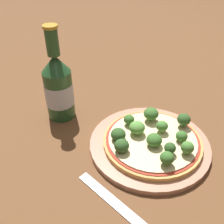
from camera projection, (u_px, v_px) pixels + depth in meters
name	position (u px, v px, depth m)	size (l,w,h in m)	color
ground_plane	(144.00, 144.00, 0.57)	(3.00, 3.00, 0.00)	brown
plate	(148.00, 145.00, 0.56)	(0.26, 0.26, 0.01)	tan
pizza	(152.00, 142.00, 0.55)	(0.21, 0.21, 0.01)	tan
broccoli_floret_0	(170.00, 148.00, 0.50)	(0.02, 0.02, 0.03)	#6B8E51
broccoli_floret_1	(182.00, 136.00, 0.54)	(0.02, 0.02, 0.02)	#6B8E51
broccoli_floret_2	(154.00, 140.00, 0.52)	(0.03, 0.03, 0.03)	#6B8E51
broccoli_floret_3	(188.00, 147.00, 0.51)	(0.03, 0.03, 0.03)	#6B8E51
broccoli_floret_4	(167.00, 158.00, 0.48)	(0.03, 0.03, 0.03)	#6B8E51
broccoli_floret_5	(122.00, 146.00, 0.51)	(0.03, 0.03, 0.03)	#6B8E51
broccoli_floret_6	(162.00, 126.00, 0.56)	(0.03, 0.03, 0.03)	#6B8E51
broccoli_floret_7	(118.00, 134.00, 0.54)	(0.03, 0.03, 0.03)	#6B8E51
broccoli_floret_8	(151.00, 114.00, 0.59)	(0.03, 0.03, 0.03)	#6B8E51
broccoli_floret_9	(184.00, 120.00, 0.57)	(0.03, 0.03, 0.03)	#6B8E51
broccoli_floret_10	(137.00, 128.00, 0.55)	(0.03, 0.03, 0.03)	#6B8E51
broccoli_floret_11	(129.00, 119.00, 0.58)	(0.02, 0.02, 0.02)	#6B8E51
beer_bottle	(58.00, 87.00, 0.61)	(0.07, 0.07, 0.23)	#234C28
fork	(115.00, 203.00, 0.45)	(0.04, 0.17, 0.00)	silver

